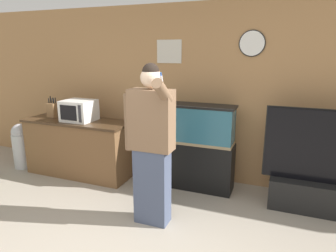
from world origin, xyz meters
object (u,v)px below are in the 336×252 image
object	(u,v)px
microwave	(79,111)
tv_on_stand	(316,182)
aquarium_on_stand	(194,147)
trash_bin	(22,145)
person_standing	(151,144)
knife_block	(52,110)
counter_island	(79,147)

from	to	relation	value
microwave	tv_on_stand	world-z (taller)	tv_on_stand
microwave	aquarium_on_stand	xyz separation A→B (m)	(1.78, 0.22, -0.44)
microwave	trash_bin	xyz separation A→B (m)	(-1.14, -0.11, -0.66)
aquarium_on_stand	tv_on_stand	xyz separation A→B (m)	(1.58, -0.09, -0.24)
person_standing	trash_bin	world-z (taller)	person_standing
trash_bin	microwave	bearing A→B (deg)	5.55
knife_block	trash_bin	size ratio (longest dim) A/B	0.44
counter_island	person_standing	xyz separation A→B (m)	(1.65, -0.84, 0.50)
microwave	aquarium_on_stand	world-z (taller)	aquarium_on_stand
knife_block	person_standing	bearing A→B (deg)	-22.30
knife_block	aquarium_on_stand	world-z (taller)	knife_block
tv_on_stand	trash_bin	size ratio (longest dim) A/B	1.70
tv_on_stand	person_standing	world-z (taller)	person_standing
knife_block	trash_bin	distance (m)	0.85
knife_block	person_standing	distance (m)	2.33
person_standing	aquarium_on_stand	bearing A→B (deg)	79.64
microwave	person_standing	size ratio (longest dim) A/B	0.26
counter_island	microwave	xyz separation A→B (m)	(0.06, -0.00, 0.60)
knife_block	tv_on_stand	distance (m)	3.98
counter_island	aquarium_on_stand	bearing A→B (deg)	6.54
microwave	person_standing	distance (m)	1.80
aquarium_on_stand	microwave	bearing A→B (deg)	-173.09
tv_on_stand	person_standing	size ratio (longest dim) A/B	0.71
knife_block	aquarium_on_stand	size ratio (longest dim) A/B	0.27
tv_on_stand	aquarium_on_stand	bearing A→B (deg)	176.89
knife_block	trash_bin	xyz separation A→B (m)	(-0.57, -0.16, -0.62)
person_standing	trash_bin	bearing A→B (deg)	165.11
aquarium_on_stand	trash_bin	bearing A→B (deg)	-173.62
microwave	knife_block	bearing A→B (deg)	175.10
person_standing	knife_block	bearing A→B (deg)	157.70
counter_island	tv_on_stand	size ratio (longest dim) A/B	1.33
microwave	trash_bin	distance (m)	1.32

